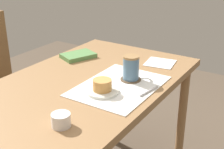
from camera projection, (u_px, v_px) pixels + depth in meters
The scene contains 10 objects.
dining_table at pixel (84, 97), 1.50m from camera, with size 1.21×0.73×0.71m.
placemat at pixel (119, 86), 1.43m from camera, with size 0.45×0.32×0.00m, color white.
pastry_plate at pixel (102, 91), 1.36m from camera, with size 0.14×0.14×0.01m, color silver.
pastry at pixel (102, 85), 1.34m from camera, with size 0.08×0.08×0.05m, color tan.
coffee_coaster at pixel (131, 79), 1.48m from camera, with size 0.10×0.10×0.01m, color brown.
coffee_mug at pixel (131, 67), 1.46m from camera, with size 0.11×0.08×0.12m.
teaspoon at pixel (149, 91), 1.36m from camera, with size 0.01×0.01×0.13m, color silver.
paper_napkin at pixel (160, 63), 1.70m from camera, with size 0.15×0.15×0.00m, color white.
sugar_bowl at pixel (61, 120), 1.11m from camera, with size 0.07×0.07×0.05m, color white.
small_book at pixel (78, 56), 1.78m from camera, with size 0.18×0.12×0.02m, color #598C4C.
Camera 1 is at (-1.06, -0.84, 1.32)m, focal length 50.00 mm.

